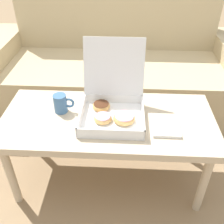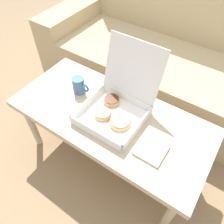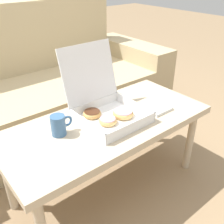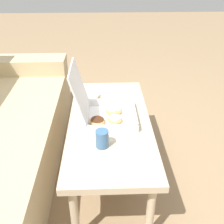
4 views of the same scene
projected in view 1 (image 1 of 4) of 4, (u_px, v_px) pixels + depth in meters
ground_plane at (109, 172)px, 1.69m from camera, size 12.00×12.00×0.00m
couch at (115, 69)px, 2.17m from camera, size 2.11×0.85×0.95m
coffee_table at (108, 125)px, 1.41m from camera, size 1.13×0.52×0.46m
pastry_box at (112, 104)px, 1.38m from camera, size 0.33×0.40×0.36m
coffee_mug at (61, 103)px, 1.40m from camera, size 0.11×0.07×0.10m
napkin_stack at (166, 128)px, 1.31m from camera, size 0.14×0.14×0.02m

